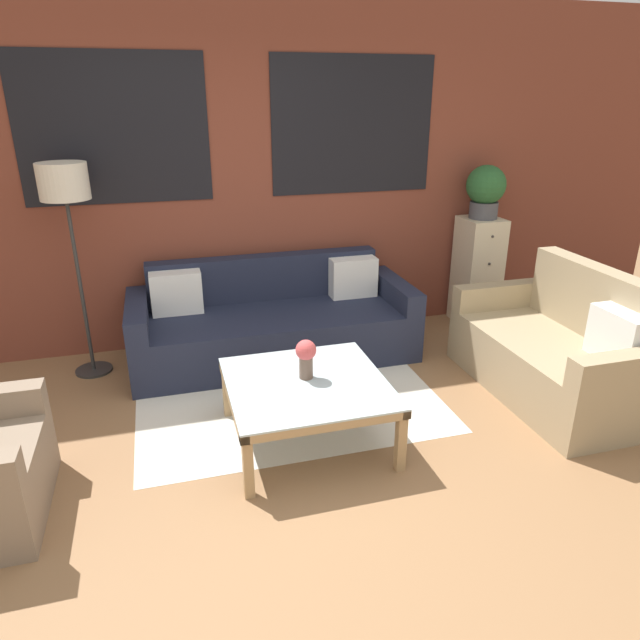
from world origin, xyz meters
name	(u,v)px	position (x,y,z in m)	size (l,w,h in m)	color
ground_plane	(324,506)	(0.00, 0.00, 0.00)	(16.00, 16.00, 0.00)	#8E6642
wall_back_brick	(242,177)	(0.00, 2.44, 1.41)	(8.40, 0.09, 2.80)	brown
rug	(287,396)	(0.07, 1.22, 0.00)	(2.11, 1.60, 0.00)	silver
couch_dark	(273,324)	(0.13, 1.95, 0.28)	(2.27, 0.88, 0.78)	#1E2338
settee_vintage	(558,353)	(1.98, 0.75, 0.31)	(0.80, 1.53, 0.92)	tan
coffee_table	(307,390)	(0.07, 0.64, 0.36)	(0.96, 0.96, 0.42)	silver
floor_lamp	(66,195)	(-1.31, 2.04, 1.39)	(0.34, 0.34, 1.61)	#2D2D2D
drawer_cabinet	(477,271)	(2.13, 2.17, 0.50)	(0.35, 0.39, 1.00)	beige
potted_plant	(486,190)	(2.13, 2.17, 1.26)	(0.35, 0.35, 0.47)	#47474C
flower_vase	(306,356)	(0.08, 0.69, 0.56)	(0.13, 0.13, 0.25)	brown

